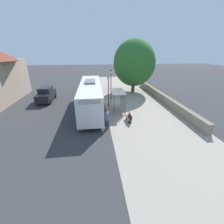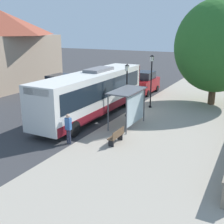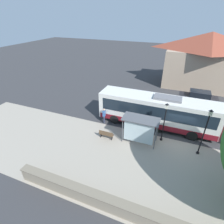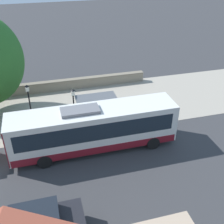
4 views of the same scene
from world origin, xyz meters
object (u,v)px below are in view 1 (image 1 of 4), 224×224
Objects in this scene: pedestrian at (107,119)px; street_lamp_far at (108,89)px; street_lamp_near at (111,82)px; bus at (91,96)px; parked_car_behind_bus at (94,85)px; shade_tree at (134,63)px; bus_shelter at (119,95)px; bench at (129,117)px; parked_car_far_lane at (46,94)px.

pedestrian is 6.42m from street_lamp_far.
bus is at bearing 54.75° from street_lamp_near.
street_lamp_far is 8.46m from parked_car_behind_bus.
pedestrian is at bearing 66.11° from shade_tree.
bench is at bearing 101.35° from bus_shelter.
shade_tree reaches higher than street_lamp_near.
bus is 6.66× the size of pedestrian.
pedestrian is at bearing 81.45° from street_lamp_near.
bus is 2.55m from street_lamp_far.
pedestrian is 0.39× the size of parked_car_far_lane.
parked_car_behind_bus is 0.90× the size of parked_car_far_lane.
parked_car_far_lane reaches higher than pedestrian.
street_lamp_near is (0.38, -5.12, 0.52)m from bus_shelter.
street_lamp_near reaches higher than street_lamp_far.
parked_car_behind_bus reaches higher than parked_car_far_lane.
bus is 9.23m from parked_car_behind_bus.
parked_car_behind_bus is (6.80, -1.45, -3.91)m from shade_tree.
pedestrian is (-1.55, 5.23, -0.77)m from bus.
street_lamp_near reaches higher than bench.
parked_car_far_lane is (9.56, -0.05, -1.59)m from street_lamp_near.
parked_car_far_lane is at bearing -37.88° from bench.
bus_shelter is 3.48m from bench.
street_lamp_near is (-2.97, -4.21, 0.76)m from bus.
pedestrian is at bearing 67.37° from bus_shelter.
pedestrian is 0.41× the size of street_lamp_near.
street_lamp_near reaches higher than bus.
pedestrian is 0.43× the size of parked_car_behind_bus.
parked_car_behind_bus is at bearing -75.19° from bench.
street_lamp_near is at bearing 39.23° from shade_tree.
shade_tree is (-3.33, -11.68, 4.49)m from bench.
parked_car_far_lane is (8.14, -9.49, -0.07)m from pedestrian.
shade_tree reaches higher than parked_car_far_lane.
bus_shelter is 0.37× the size of shade_tree.
street_lamp_near is 0.94× the size of parked_car_far_lane.
bus_shelter is 0.83× the size of street_lamp_far.
bus_shelter is 4.78m from pedestrian.
street_lamp_near is at bearing -125.25° from bus.
street_lamp_near is at bearing -102.33° from street_lamp_far.
shade_tree is at bearing -140.77° from street_lamp_near.
pedestrian is 0.20× the size of shade_tree.
street_lamp_near reaches higher than parked_car_behind_bus.
bus is at bearing 86.93° from parked_car_behind_bus.
shade_tree reaches higher than bus_shelter.
bus_shelter reaches higher than bench.
bench is 8.48m from street_lamp_near.
street_lamp_far is (1.08, -1.93, 0.29)m from bus_shelter.
bus is 2.86× the size of parked_car_behind_bus.
street_lamp_far is (1.69, -4.96, 1.88)m from bench.
bench is (-3.96, 3.94, -1.35)m from bus.
shade_tree is (-5.02, -6.72, 2.61)m from street_lamp_far.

